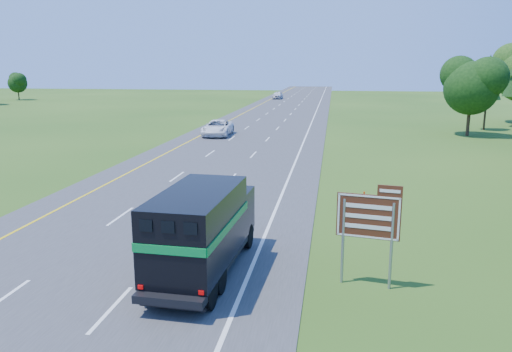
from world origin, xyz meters
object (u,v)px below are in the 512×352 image
Objects in this scene: exit_sign at (369,221)px; white_suv at (218,128)px; horse_truck at (203,228)px; far_car at (278,95)px.

white_suv is at bearing 120.72° from exit_sign.
horse_truck reaches higher than far_car.
horse_truck is 1.23× the size of white_suv.
far_car is at bearing 88.11° from white_suv.
exit_sign reaches higher than horse_truck.
white_suv is 60.15m from far_car.
far_car reaches higher than white_suv.
far_car is (-0.39, 60.14, 0.01)m from white_suv.
horse_truck is 2.06× the size of exit_sign.
exit_sign reaches higher than far_car.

